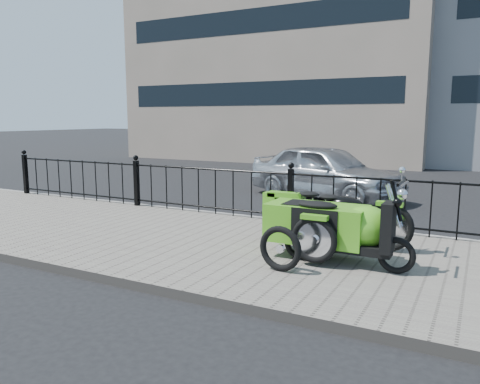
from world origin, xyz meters
The scene contains 9 objects.
ground centered at (0.00, 0.00, 0.00)m, with size 120.00×120.00×0.00m, color black.
sidewalk centered at (0.00, -0.50, 0.06)m, with size 30.00×3.80×0.12m, color #6B635A.
curb centered at (0.00, 1.44, 0.06)m, with size 30.00×0.10×0.12m, color gray.
iron_fence centered at (0.00, 1.30, 0.59)m, with size 14.11×0.11×1.08m.
building_tan centered at (-6.00, 15.99, 6.00)m, with size 14.00×8.01×12.00m.
motorcycle_sidecar centered at (1.27, -0.41, 0.59)m, with size 2.28×1.48×0.98m.
scooter centered at (1.44, -0.73, 0.56)m, with size 1.67×0.49×1.13m.
spare_tire centered at (0.89, -1.29, 0.40)m, with size 0.56×0.56×0.08m, color black.
sedan_car centered at (-0.43, 4.69, 0.67)m, with size 1.58×3.93×1.34m, color silver.
Camera 1 is at (3.01, -6.39, 1.97)m, focal length 35.00 mm.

